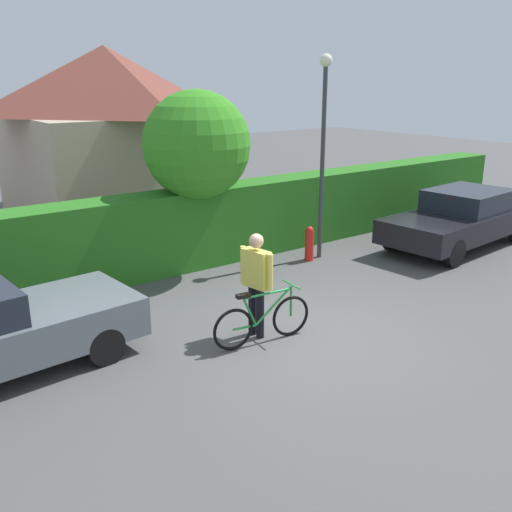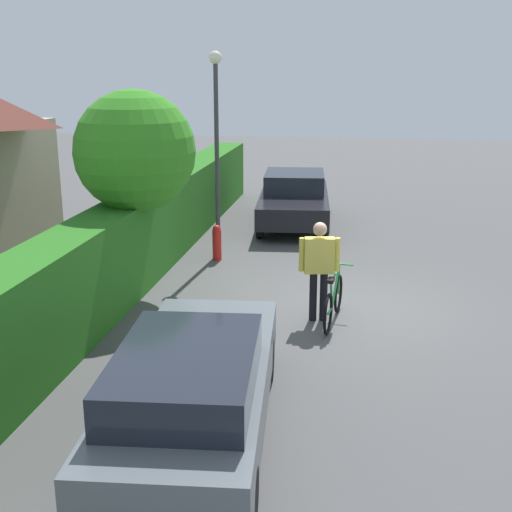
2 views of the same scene
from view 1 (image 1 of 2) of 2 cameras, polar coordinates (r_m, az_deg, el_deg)
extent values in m
plane|color=#4B4B4B|center=(9.34, 5.47, -8.21)|extent=(60.00, 60.00, 0.00)
cube|color=#276B1C|center=(12.45, -8.01, 2.54)|extent=(21.77, 0.90, 1.73)
cube|color=tan|center=(17.67, -14.32, 8.79)|extent=(5.18, 5.76, 3.07)
pyramid|color=brown|center=(17.49, -14.95, 16.81)|extent=(5.44, 6.05, 1.88)
cylinder|color=black|center=(9.93, -18.86, -5.71)|extent=(0.59, 0.23, 0.57)
cylinder|color=black|center=(8.68, -14.98, -8.77)|extent=(0.59, 0.23, 0.57)
cube|color=black|center=(14.92, 19.72, 3.14)|extent=(4.61, 2.19, 0.56)
cube|color=#1E232D|center=(15.13, 20.63, 5.33)|extent=(2.08, 1.76, 0.52)
cylinder|color=black|center=(16.67, 19.78, 3.56)|extent=(0.66, 0.23, 0.64)
cylinder|color=black|center=(14.15, 13.66, 1.75)|extent=(0.66, 0.23, 0.64)
cylinder|color=black|center=(13.32, 19.40, 0.26)|extent=(0.66, 0.23, 0.64)
torus|color=black|center=(9.26, 3.52, -6.06)|extent=(0.69, 0.13, 0.69)
torus|color=black|center=(8.77, -2.32, -7.43)|extent=(0.69, 0.13, 0.69)
cylinder|color=#268C3F|center=(9.00, 1.79, -5.02)|extent=(0.68, 0.11, 0.56)
cylinder|color=#268C3F|center=(8.80, -0.65, -5.64)|extent=(0.26, 0.07, 0.53)
cylinder|color=#268C3F|center=(8.85, 1.06, -3.84)|extent=(0.83, 0.13, 0.04)
cylinder|color=#268C3F|center=(8.86, -1.16, -7.22)|extent=(0.40, 0.08, 0.05)
cylinder|color=#268C3F|center=(9.16, 3.55, -4.57)|extent=(0.04, 0.04, 0.52)
cube|color=black|center=(8.64, -1.30, -4.04)|extent=(0.23, 0.13, 0.06)
cylinder|color=#268C3F|center=(9.06, 3.58, -2.88)|extent=(0.09, 0.50, 0.03)
cylinder|color=black|center=(9.26, -0.37, -5.45)|extent=(0.13, 0.13, 0.86)
cylinder|color=black|center=(9.14, 0.42, -5.76)|extent=(0.13, 0.13, 0.86)
cube|color=#D8CC4C|center=(8.94, 0.02, -1.27)|extent=(0.27, 0.53, 0.61)
sphere|color=tan|center=(8.80, 0.02, 1.53)|extent=(0.23, 0.23, 0.23)
cylinder|color=#D8CC4C|center=(9.14, -1.31, -0.76)|extent=(0.09, 0.09, 0.58)
cylinder|color=#D8CC4C|center=(8.73, 1.42, -1.63)|extent=(0.09, 0.09, 0.58)
cylinder|color=#38383D|center=(12.98, 6.70, 8.98)|extent=(0.10, 0.10, 4.29)
sphere|color=#F2EDCC|center=(12.85, 7.08, 19.01)|extent=(0.28, 0.28, 0.28)
cylinder|color=brown|center=(12.37, -5.75, 3.26)|extent=(0.25, 0.25, 2.03)
sphere|color=#348A20|center=(12.07, -6.00, 11.09)|extent=(2.27, 2.27, 2.27)
cylinder|color=red|center=(13.08, 5.39, 1.03)|extent=(0.20, 0.20, 0.70)
sphere|color=red|center=(12.99, 5.44, 2.60)|extent=(0.18, 0.18, 0.18)
camera|label=2|loc=(8.50, -81.00, 4.30)|focal=47.11mm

